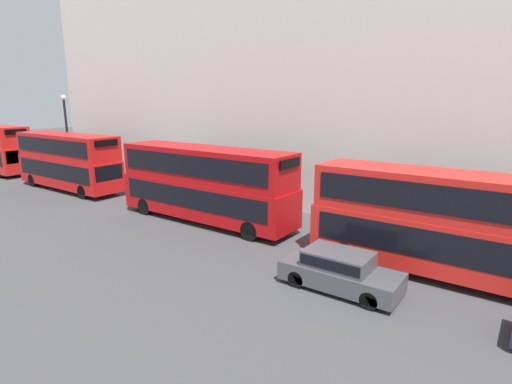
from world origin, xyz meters
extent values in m
cube|color=red|center=(1.60, 5.70, 1.38)|extent=(2.55, 10.73, 2.05)
cube|color=red|center=(1.60, 5.70, 3.28)|extent=(2.50, 10.52, 1.76)
cube|color=black|center=(1.60, 5.70, 1.62)|extent=(2.59, 9.87, 1.15)
cube|color=black|center=(1.60, 5.70, 3.37)|extent=(2.59, 9.87, 1.06)
cylinder|color=black|center=(0.48, 9.47, 0.50)|extent=(0.30, 1.00, 1.00)
cylinder|color=black|center=(2.73, 9.47, 0.50)|extent=(0.30, 1.00, 1.00)
cube|color=#B20C0F|center=(1.60, 18.45, 1.36)|extent=(2.55, 11.14, 2.02)
cube|color=#B20C0F|center=(1.60, 18.45, 3.31)|extent=(2.50, 10.92, 1.88)
cube|color=black|center=(1.60, 18.45, 1.60)|extent=(2.59, 10.25, 1.13)
cube|color=black|center=(1.60, 18.45, 3.41)|extent=(2.59, 10.25, 1.13)
cube|color=black|center=(1.60, 12.91, 1.77)|extent=(2.17, 0.06, 1.01)
cube|color=black|center=(1.60, 12.91, 3.88)|extent=(1.78, 0.06, 0.45)
cylinder|color=black|center=(0.48, 14.48, 0.50)|extent=(0.30, 1.00, 1.00)
cylinder|color=black|center=(2.73, 14.48, 0.50)|extent=(0.30, 1.00, 1.00)
cylinder|color=black|center=(0.48, 22.42, 0.50)|extent=(0.30, 1.00, 1.00)
cylinder|color=black|center=(2.73, 22.42, 0.50)|extent=(0.30, 1.00, 1.00)
cube|color=red|center=(1.60, 32.64, 1.43)|extent=(2.55, 10.33, 2.15)
cube|color=red|center=(1.60, 32.64, 3.40)|extent=(2.50, 10.13, 1.79)
cube|color=black|center=(1.60, 32.64, 1.69)|extent=(2.59, 9.51, 1.21)
cube|color=black|center=(1.60, 32.64, 3.49)|extent=(2.59, 9.51, 1.07)
cube|color=black|center=(1.60, 27.50, 1.86)|extent=(2.17, 0.06, 1.08)
cube|color=black|center=(1.60, 27.50, 3.94)|extent=(1.78, 0.06, 0.43)
cylinder|color=black|center=(0.48, 29.07, 0.50)|extent=(0.30, 1.00, 1.00)
cylinder|color=black|center=(2.73, 29.07, 0.50)|extent=(0.30, 1.00, 1.00)
cylinder|color=black|center=(0.48, 36.20, 0.50)|extent=(0.30, 1.00, 1.00)
cylinder|color=black|center=(2.73, 36.20, 0.50)|extent=(0.30, 1.00, 1.00)
cube|color=black|center=(1.60, 40.59, 1.93)|extent=(2.17, 0.06, 1.13)
cube|color=black|center=(1.60, 40.59, 4.10)|extent=(1.78, 0.06, 0.45)
cylinder|color=black|center=(0.48, 42.16, 0.50)|extent=(0.30, 1.00, 1.00)
cylinder|color=black|center=(2.73, 42.16, 0.50)|extent=(0.30, 1.00, 1.00)
cube|color=#47474C|center=(-1.80, 8.67, 0.53)|extent=(1.79, 4.36, 0.70)
cube|color=#47474C|center=(-1.80, 8.78, 1.17)|extent=(1.57, 2.40, 0.58)
cube|color=black|center=(-1.80, 8.78, 1.20)|extent=(1.61, 2.28, 0.37)
cylinder|color=black|center=(-2.58, 7.28, 0.32)|extent=(0.22, 0.64, 0.64)
cylinder|color=black|center=(-1.02, 7.28, 0.32)|extent=(0.22, 0.64, 0.64)
cylinder|color=black|center=(-2.58, 10.06, 0.32)|extent=(0.22, 0.64, 0.64)
cylinder|color=black|center=(-1.02, 10.06, 0.32)|extent=(0.22, 0.64, 0.64)
cylinder|color=black|center=(3.24, 35.25, 3.38)|extent=(0.18, 0.18, 6.76)
sphere|color=beige|center=(3.24, 35.25, 6.98)|extent=(0.44, 0.44, 0.44)
cylinder|color=brown|center=(4.29, 19.81, 0.81)|extent=(0.36, 0.36, 1.62)
sphere|color=tan|center=(4.29, 19.81, 1.73)|extent=(0.22, 0.22, 0.22)
camera|label=1|loc=(-14.65, 3.30, 6.87)|focal=28.00mm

